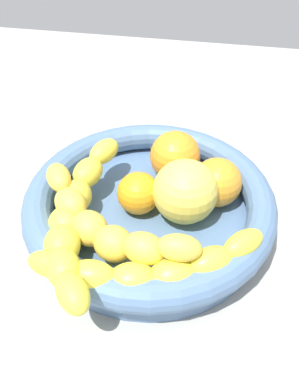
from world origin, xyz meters
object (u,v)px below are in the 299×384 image
object	(u,v)px
banana_draped_right	(152,270)
banana_arching_top	(105,226)
orange_mid_left	(175,156)
fruit_bowl	(150,206)
orange_mid_right	(217,182)
orange_front	(139,192)
apple_yellow	(185,193)
banana_draped_left	(75,217)

from	to	relation	value
banana_draped_right	banana_arching_top	size ratio (longest dim) A/B	1.19
banana_draped_right	banana_arching_top	world-z (taller)	banana_arching_top
orange_mid_left	fruit_bowl	bearing A→B (deg)	-105.87
fruit_bowl	orange_mid_right	world-z (taller)	orange_mid_right
orange_front	orange_mid_right	size ratio (longest dim) A/B	0.85
banana_draped_right	apple_yellow	bearing A→B (deg)	79.66
orange_front	orange_mid_left	bearing A→B (deg)	63.80
banana_draped_right	orange_mid_right	size ratio (longest dim) A/B	3.87
banana_draped_right	fruit_bowl	bearing A→B (deg)	101.96
fruit_bowl	orange_mid_right	size ratio (longest dim) A/B	4.97
banana_draped_right	apple_yellow	size ratio (longest dim) A/B	3.08
banana_draped_left	orange_mid_right	xyz separation A→B (cm)	(14.81, 9.09, -0.30)
banana_arching_top	banana_draped_left	bearing A→B (deg)	167.22
orange_mid_left	orange_mid_right	xyz separation A→B (cm)	(5.65, -3.88, -0.27)
banana_draped_left	apple_yellow	bearing A→B (deg)	26.34
orange_mid_right	apple_yellow	bearing A→B (deg)	-135.07
banana_draped_left	orange_mid_right	bearing A→B (deg)	31.55
orange_mid_left	orange_mid_right	distance (cm)	6.86
fruit_bowl	orange_mid_left	bearing A→B (deg)	74.13
banana_draped_right	orange_front	xyz separation A→B (cm)	(-3.61, 10.96, -0.17)
banana_draped_left	banana_arching_top	bearing A→B (deg)	-12.78
orange_mid_left	banana_draped_left	bearing A→B (deg)	-125.23
banana_draped_right	orange_mid_right	bearing A→B (deg)	68.78
apple_yellow	orange_mid_left	bearing A→B (deg)	106.27
banana_arching_top	orange_mid_left	xyz separation A→B (cm)	(5.50, 13.80, -0.25)
orange_mid_right	orange_mid_left	bearing A→B (deg)	145.54
apple_yellow	orange_front	bearing A→B (deg)	174.27
banana_draped_right	orange_mid_left	bearing A→B (deg)	90.81
orange_front	banana_draped_right	bearing A→B (deg)	-71.79
banana_draped_right	orange_front	bearing A→B (deg)	108.21
banana_arching_top	apple_yellow	bearing A→B (deg)	40.06
fruit_bowl	orange_front	xyz separation A→B (cm)	(-1.34, 0.27, 1.87)
banana_arching_top	orange_mid_right	xyz separation A→B (cm)	(11.15, 9.92, -0.52)
fruit_bowl	apple_yellow	distance (cm)	5.19
fruit_bowl	apple_yellow	bearing A→B (deg)	-3.92
fruit_bowl	banana_draped_left	bearing A→B (deg)	-140.52
fruit_bowl	orange_front	world-z (taller)	orange_front
orange_mid_right	apple_yellow	world-z (taller)	apple_yellow
fruit_bowl	orange_mid_right	xyz separation A→B (cm)	(7.66, 3.21, 2.31)
fruit_bowl	banana_draped_left	size ratio (longest dim) A/B	1.17
fruit_bowl	orange_front	bearing A→B (deg)	168.75
banana_draped_left	apple_yellow	distance (cm)	12.63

